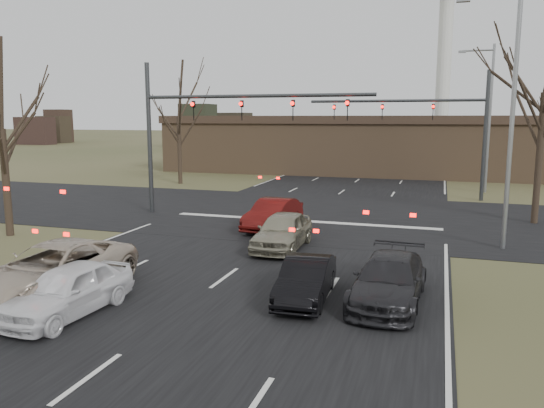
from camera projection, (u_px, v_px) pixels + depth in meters
The scene contains 15 objects.
ground at pixel (181, 310), 14.32m from camera, with size 360.00×360.00×0.00m, color #3F4424.
road_main at pixel (390, 156), 70.71m from camera, with size 14.00×300.00×0.02m, color black.
road_cross at pixel (311, 214), 28.41m from camera, with size 200.00×14.00×0.02m, color black.
building at pixel (391, 145), 49.00m from camera, with size 42.40×10.40×5.30m.
mast_arm_near at pixel (205, 119), 27.29m from camera, with size 12.12×0.24×8.00m.
mast_arm_far at pixel (438, 120), 33.26m from camera, with size 11.12×0.24×8.00m.
streetlight_right_near at pixel (508, 106), 20.16m from camera, with size 2.34×0.25×10.00m.
streetlight_right_far at pixel (487, 111), 35.99m from camera, with size 2.34×0.25×10.00m.
tree_left_far at pixel (178, 88), 40.54m from camera, with size 5.70×5.70×9.50m.
car_silver_suv at pixel (54, 270), 15.41m from camera, with size 2.53×5.48×1.52m, color beige.
car_white_sedan at pixel (68, 290), 13.88m from camera, with size 1.60×3.99×1.36m, color white.
car_black_hatch at pixel (306, 279), 15.06m from camera, with size 1.27×3.63×1.20m, color black.
car_charcoal_sedan at pixel (389, 280), 14.81m from camera, with size 1.84×4.52×1.31m, color black.
car_red_ahead at pixel (273, 214), 24.63m from camera, with size 1.48×4.25×1.40m, color #550D0C.
car_silver_ahead at pixel (282, 231), 20.91m from camera, with size 1.72×4.27×1.45m, color #9C977E.
Camera 1 is at (6.50, -12.26, 5.15)m, focal length 35.00 mm.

